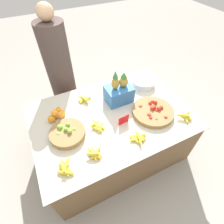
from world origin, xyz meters
name	(u,v)px	position (x,y,z in m)	size (l,w,h in m)	color
ground_plane	(112,148)	(0.00, 0.00, 0.00)	(12.00, 12.00, 0.00)	#A39E93
market_table	(112,133)	(0.00, 0.00, 0.34)	(1.73, 1.20, 0.67)	brown
lime_bowl	(67,133)	(-0.51, -0.04, 0.71)	(0.35, 0.35, 0.10)	olive
tomato_basket	(153,111)	(0.42, -0.17, 0.70)	(0.45, 0.45, 0.09)	olive
orange_pile	(57,114)	(-0.54, 0.23, 0.72)	(0.20, 0.13, 0.13)	orange
metal_bowl	(143,82)	(0.60, 0.31, 0.71)	(0.30, 0.30, 0.08)	silver
price_sign	(124,120)	(0.06, -0.16, 0.73)	(0.12, 0.02, 0.11)	red
produce_crate	(119,92)	(0.18, 0.18, 0.80)	(0.30, 0.23, 0.42)	#3370B7
banana_bunch_front_right	(65,169)	(-0.64, -0.39, 0.70)	(0.16, 0.19, 0.06)	yellow
banana_bunch_front_center	(98,127)	(-0.21, -0.09, 0.70)	(0.16, 0.20, 0.05)	yellow
banana_bunch_front_left	(84,99)	(-0.19, 0.35, 0.70)	(0.18, 0.17, 0.06)	yellow
banana_bunch_middle_right	(94,154)	(-0.36, -0.37, 0.70)	(0.17, 0.16, 0.06)	yellow
banana_bunch_middle_left	(185,116)	(0.69, -0.39, 0.70)	(0.19, 0.16, 0.06)	yellow
banana_bunch_back_center	(138,138)	(0.09, -0.40, 0.70)	(0.19, 0.17, 0.06)	yellow
vendor_person	(61,75)	(-0.32, 0.90, 0.74)	(0.33, 0.33, 1.60)	#473833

